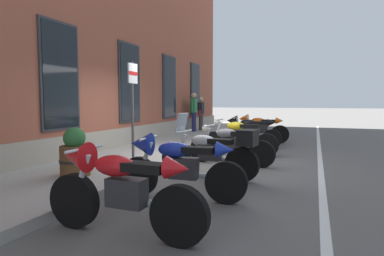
% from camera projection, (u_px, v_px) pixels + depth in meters
% --- Properties ---
extents(ground_plane, '(140.00, 140.00, 0.00)m').
position_uv_depth(ground_plane, '(185.00, 161.00, 8.26)').
color(ground_plane, '#565451').
extents(sidewalk, '(27.19, 2.55, 0.15)m').
position_uv_depth(sidewalk, '(141.00, 155.00, 8.70)').
color(sidewalk, gray).
rests_on(sidewalk, ground_plane).
extents(lane_stripe, '(27.19, 0.12, 0.01)m').
position_uv_depth(lane_stripe, '(321.00, 171.00, 7.13)').
color(lane_stripe, silver).
rests_on(lane_stripe, ground_plane).
extents(motorcycle_red_sport, '(0.62, 2.05, 1.05)m').
position_uv_depth(motorcycle_red_sport, '(117.00, 186.00, 3.67)').
color(motorcycle_red_sport, black).
rests_on(motorcycle_red_sport, ground_plane).
extents(motorcycle_blue_sport, '(0.62, 2.06, 1.03)m').
position_uv_depth(motorcycle_blue_sport, '(176.00, 164.00, 5.03)').
color(motorcycle_blue_sport, black).
rests_on(motorcycle_blue_sport, ground_plane).
extents(motorcycle_silver_touring, '(0.70, 2.11, 1.28)m').
position_uv_depth(motorcycle_silver_touring, '(213.00, 151.00, 6.42)').
color(motorcycle_silver_touring, black).
rests_on(motorcycle_silver_touring, ground_plane).
extents(motorcycle_grey_naked, '(0.62, 2.15, 0.94)m').
position_uv_depth(motorcycle_grey_naked, '(230.00, 145.00, 7.82)').
color(motorcycle_grey_naked, black).
rests_on(motorcycle_grey_naked, ground_plane).
extents(motorcycle_yellow_naked, '(0.62, 2.18, 1.02)m').
position_uv_depth(motorcycle_yellow_naked, '(238.00, 138.00, 9.16)').
color(motorcycle_yellow_naked, black).
rests_on(motorcycle_yellow_naked, ground_plane).
extents(motorcycle_black_sport, '(0.62, 1.98, 1.06)m').
position_uv_depth(motorcycle_black_sport, '(249.00, 130.00, 10.70)').
color(motorcycle_black_sport, black).
rests_on(motorcycle_black_sport, ground_plane).
extents(motorcycle_orange_sport, '(0.62, 2.06, 1.04)m').
position_uv_depth(motorcycle_orange_sport, '(259.00, 127.00, 12.06)').
color(motorcycle_orange_sport, black).
rests_on(motorcycle_orange_sport, ground_plane).
extents(pedestrian_striped_shirt, '(0.59, 0.24, 1.75)m').
position_uv_depth(pedestrian_striped_shirt, '(194.00, 110.00, 14.72)').
color(pedestrian_striped_shirt, '#1E1E4C').
rests_on(pedestrian_striped_shirt, sidewalk).
extents(pedestrian_dark_jacket, '(0.66, 0.21, 1.56)m').
position_uv_depth(pedestrian_dark_jacket, '(201.00, 112.00, 15.35)').
color(pedestrian_dark_jacket, '#38332D').
rests_on(pedestrian_dark_jacket, sidewalk).
extents(parking_sign, '(0.36, 0.07, 2.23)m').
position_uv_depth(parking_sign, '(133.00, 97.00, 7.28)').
color(parking_sign, '#4C4C51').
rests_on(parking_sign, sidewalk).
extents(barrel_planter, '(0.57, 0.57, 0.89)m').
position_uv_depth(barrel_planter, '(75.00, 154.00, 6.00)').
color(barrel_planter, brown).
rests_on(barrel_planter, sidewalk).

